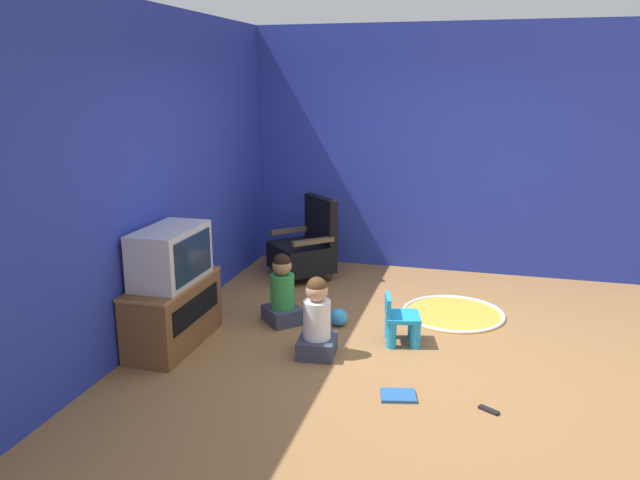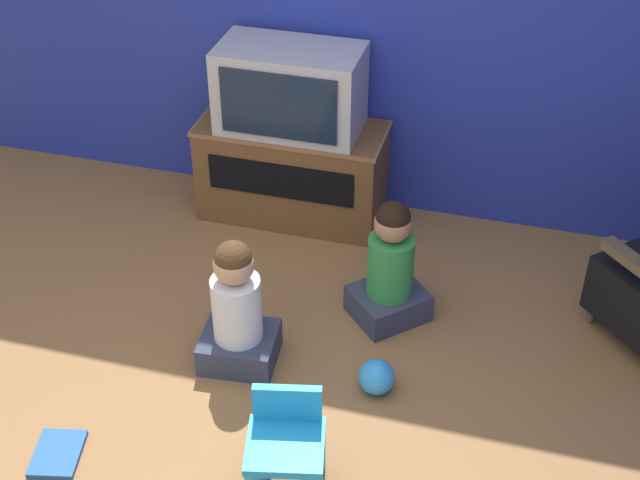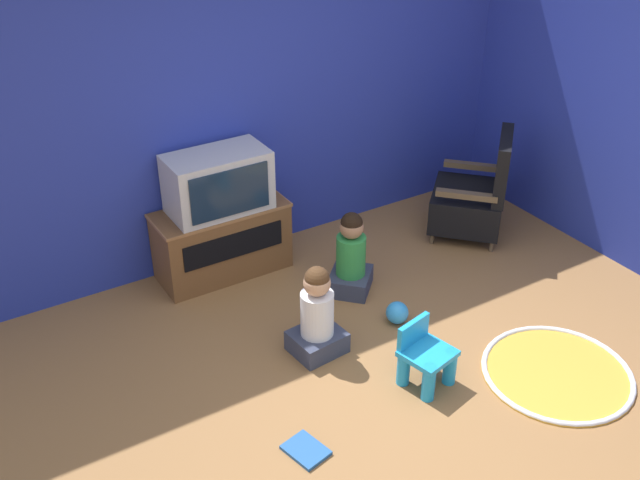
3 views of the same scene
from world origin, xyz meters
TOP-DOWN VIEW (x-y plane):
  - ground_plane at (0.00, 0.00)m, footprint 30.00×30.00m
  - wall_back at (-0.24, 2.24)m, footprint 5.52×0.12m
  - wall_right at (2.46, -0.35)m, footprint 0.12×5.30m
  - tv_cabinet at (-0.43, 1.94)m, footprint 1.05×0.45m
  - television at (-0.43, 1.93)m, footprint 0.77×0.43m
  - black_armchair at (1.70, 1.37)m, footprint 0.88×0.88m
  - yellow_kid_chair at (0.12, 0.05)m, footprint 0.37×0.35m
  - play_mat at (0.93, -0.37)m, footprint 1.00×1.00m
  - child_watching_left at (-0.31, 0.68)m, footprint 0.37×0.34m
  - child_watching_center at (0.30, 1.19)m, footprint 0.46×0.46m
  - toy_ball at (0.36, 0.66)m, footprint 0.17×0.17m
  - book at (-0.86, -0.08)m, footprint 0.25×0.29m
  - remote_control at (-0.89, -0.72)m, footprint 0.11×0.15m

SIDE VIEW (x-z plane):
  - ground_plane at x=0.00m, z-range 0.00..0.00m
  - play_mat at x=0.93m, z-range -0.01..0.03m
  - remote_control at x=-0.89m, z-range 0.00..0.02m
  - book at x=-0.86m, z-range 0.00..0.02m
  - toy_ball at x=0.36m, z-range 0.00..0.17m
  - yellow_kid_chair at x=0.12m, z-range -0.03..0.40m
  - child_watching_center at x=0.30m, z-range -0.05..0.63m
  - child_watching_left at x=-0.31m, z-range -0.05..0.64m
  - tv_cabinet at x=-0.43m, z-range 0.01..0.59m
  - black_armchair at x=1.70m, z-range -0.12..0.81m
  - television at x=-0.43m, z-range 0.58..1.04m
  - wall_back at x=-0.24m, z-range 0.00..2.87m
  - wall_right at x=2.46m, z-range 0.00..2.87m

